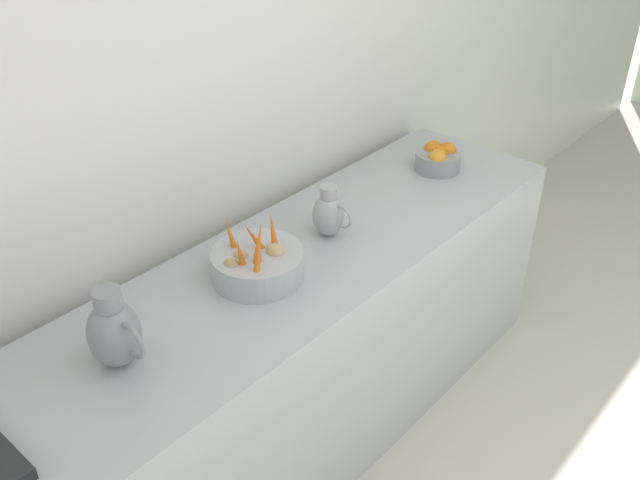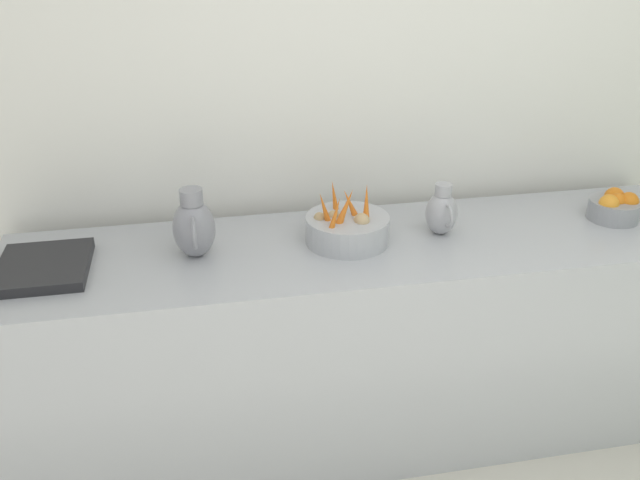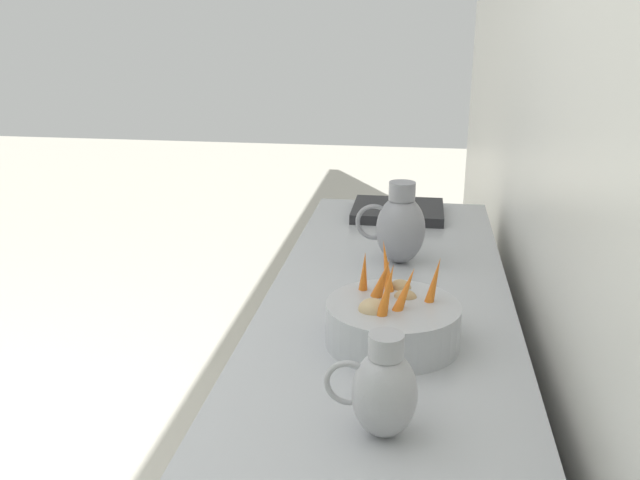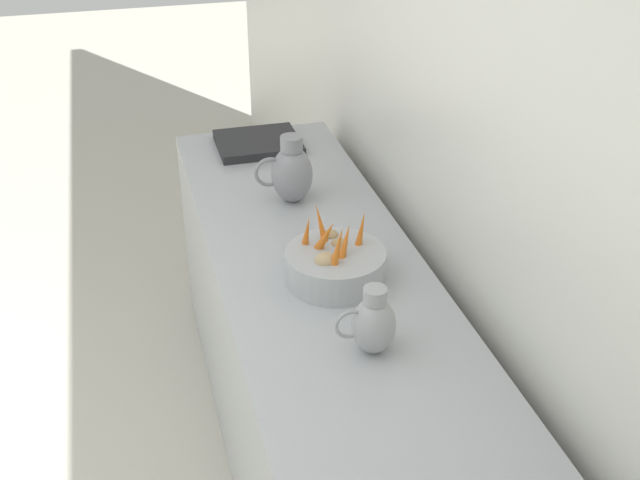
# 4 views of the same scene
# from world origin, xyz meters

# --- Properties ---
(vegetable_colander) EXTENTS (0.31, 0.31, 0.23)m
(vegetable_colander) POSITION_xyz_m (-1.53, -0.37, 0.93)
(vegetable_colander) COLOR #ADAFB5
(vegetable_colander) RESTS_ON prep_counter
(metal_pitcher_tall) EXTENTS (0.21, 0.15, 0.25)m
(metal_pitcher_tall) POSITION_xyz_m (-1.52, -0.93, 0.99)
(metal_pitcher_tall) COLOR gray
(metal_pitcher_tall) RESTS_ON prep_counter
(metal_pitcher_short) EXTENTS (0.17, 0.12, 0.20)m
(metal_pitcher_short) POSITION_xyz_m (-1.53, -0.01, 0.96)
(metal_pitcher_short) COLOR #A3A3A8
(metal_pitcher_short) RESTS_ON prep_counter
(counter_sink_basin) EXTENTS (0.34, 0.30, 0.04)m
(counter_sink_basin) POSITION_xyz_m (-1.50, -1.44, 0.89)
(counter_sink_basin) COLOR #232326
(counter_sink_basin) RESTS_ON prep_counter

